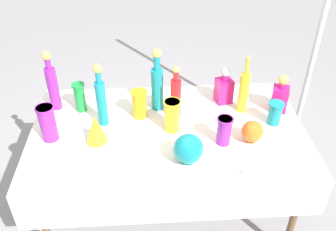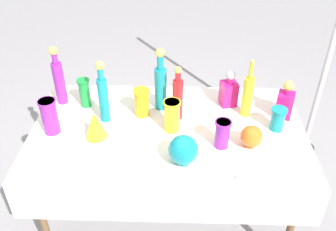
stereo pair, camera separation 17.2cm
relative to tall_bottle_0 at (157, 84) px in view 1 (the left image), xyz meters
The scene contains 20 objects.
ground_plane 0.97m from the tall_bottle_0, 76.71° to the right, with size 40.00×40.00×0.00m, color gray.
display_table 0.36m from the tall_bottle_0, 78.19° to the right, with size 1.69×1.00×0.76m.
tall_bottle_0 is the anchor object (origin of this frame).
tall_bottle_1 0.16m from the tall_bottle_0, 43.79° to the right, with size 0.07×0.07×0.37m.
tall_bottle_2 0.38m from the tall_bottle_0, 156.39° to the right, with size 0.06×0.06×0.42m.
tall_bottle_3 0.56m from the tall_bottle_0, ahead, with size 0.06×0.06×0.40m.
tall_bottle_4 0.67m from the tall_bottle_0, behind, with size 0.07×0.07×0.41m.
square_decanter_0 0.46m from the tall_bottle_0, ahead, with size 0.12×0.12×0.26m.
square_decanter_1 0.80m from the tall_bottle_0, ahead, with size 0.13×0.13×0.26m.
slender_vase_0 0.71m from the tall_bottle_0, 156.62° to the right, with size 0.11×0.11×0.23m.
slender_vase_1 0.17m from the tall_bottle_0, 143.59° to the right, with size 0.11×0.11×0.19m.
slender_vase_2 0.76m from the tall_bottle_0, 16.61° to the right, with size 0.10×0.10×0.15m.
slender_vase_3 0.54m from the tall_bottle_0, 46.22° to the right, with size 0.10×0.10×0.18m.
slender_vase_4 0.51m from the tall_bottle_0, behind, with size 0.08×0.08×0.20m.
slender_vase_5 0.26m from the tall_bottle_0, 72.02° to the right, with size 0.11×0.11×0.21m.
fluted_vase_0 0.50m from the tall_bottle_0, 138.33° to the right, with size 0.13×0.13×0.18m.
round_bowl_0 0.56m from the tall_bottle_0, 74.60° to the right, with size 0.17×0.17×0.17m.
round_bowl_1 0.67m from the tall_bottle_0, 35.34° to the right, with size 0.13×0.13×0.14m.
price_tag_left 0.82m from the tall_bottle_0, 55.78° to the right, with size 0.05×0.01×0.03m, color white.
canopy_pole 1.32m from the tall_bottle_0, 21.07° to the left, with size 0.18×0.18×2.68m.
Camera 1 is at (-0.12, -1.82, 2.19)m, focal length 40.00 mm.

